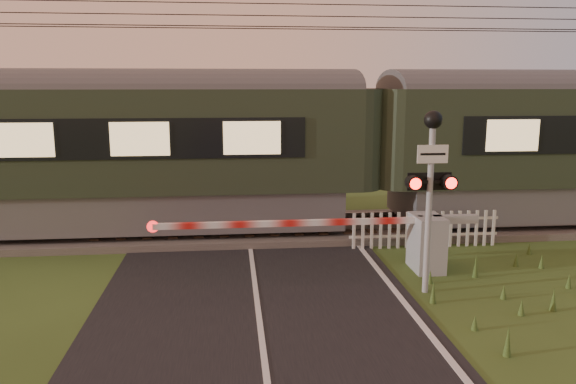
{
  "coord_description": "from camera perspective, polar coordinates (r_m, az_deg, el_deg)",
  "views": [
    {
      "loc": [
        -0.43,
        -8.63,
        4.06
      ],
      "look_at": [
        0.77,
        3.2,
        1.76
      ],
      "focal_mm": 35.0,
      "sensor_mm": 36.0,
      "label": 1
    }
  ],
  "objects": [
    {
      "name": "ground",
      "position": [
        9.54,
        -2.76,
        -14.25
      ],
      "size": [
        160.0,
        160.0,
        0.0
      ],
      "primitive_type": "plane",
      "color": "#32461B",
      "rests_on": "ground"
    },
    {
      "name": "road",
      "position": [
        9.33,
        -2.57,
        -14.79
      ],
      "size": [
        6.0,
        140.0,
        0.03
      ],
      "color": "black",
      "rests_on": "ground"
    },
    {
      "name": "overhead_wires",
      "position": [
        15.22,
        -4.35,
        17.18
      ],
      "size": [
        120.0,
        0.62,
        0.62
      ],
      "color": "black",
      "rests_on": "ground"
    },
    {
      "name": "track_bed",
      "position": [
        15.65,
        -4.06,
        -3.88
      ],
      "size": [
        140.0,
        3.4,
        0.39
      ],
      "color": "#47423D",
      "rests_on": "ground"
    },
    {
      "name": "train",
      "position": [
        15.69,
        8.32,
        4.53
      ],
      "size": [
        44.19,
        3.05,
        4.12
      ],
      "color": "slate",
      "rests_on": "ground"
    },
    {
      "name": "crossing_signal",
      "position": [
        11.01,
        14.31,
        2.22
      ],
      "size": [
        0.91,
        0.36,
        3.57
      ],
      "color": "gray",
      "rests_on": "ground"
    },
    {
      "name": "picket_fence",
      "position": [
        14.52,
        13.7,
        -3.71
      ],
      "size": [
        3.84,
        0.08,
        0.92
      ],
      "color": "silver",
      "rests_on": "ground"
    },
    {
      "name": "boom_gate",
      "position": [
        12.66,
        12.62,
        -4.78
      ],
      "size": [
        7.15,
        0.95,
        1.26
      ],
      "color": "gray",
      "rests_on": "ground"
    }
  ]
}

